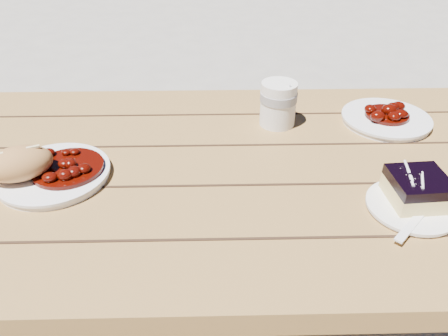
{
  "coord_description": "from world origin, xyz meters",
  "views": [
    {
      "loc": [
        0.18,
        -0.81,
        1.28
      ],
      "look_at": [
        0.2,
        -0.1,
        0.81
      ],
      "focal_mm": 35.0,
      "sensor_mm": 36.0,
      "label": 1
    }
  ],
  "objects_px": {
    "bread_roll": "(19,164)",
    "coffee_cup": "(278,104)",
    "second_plate": "(386,119)",
    "main_plate": "(54,175)",
    "picnic_table": "(141,221)",
    "blueberry_cake": "(418,188)",
    "dessert_plate": "(411,207)"
  },
  "relations": [
    {
      "from": "coffee_cup",
      "to": "second_plate",
      "type": "xyz_separation_m",
      "value": [
        0.28,
        0.0,
        -0.05
      ]
    },
    {
      "from": "blueberry_cake",
      "to": "coffee_cup",
      "type": "distance_m",
      "value": 0.4
    },
    {
      "from": "bread_roll",
      "to": "blueberry_cake",
      "type": "height_order",
      "value": "bread_roll"
    },
    {
      "from": "coffee_cup",
      "to": "second_plate",
      "type": "relative_size",
      "value": 0.51
    },
    {
      "from": "main_plate",
      "to": "bread_roll",
      "type": "distance_m",
      "value": 0.07
    },
    {
      "from": "picnic_table",
      "to": "coffee_cup",
      "type": "relative_size",
      "value": 17.94
    },
    {
      "from": "picnic_table",
      "to": "coffee_cup",
      "type": "distance_m",
      "value": 0.44
    },
    {
      "from": "main_plate",
      "to": "second_plate",
      "type": "height_order",
      "value": "same"
    },
    {
      "from": "main_plate",
      "to": "picnic_table",
      "type": "bearing_deg",
      "value": 15.49
    },
    {
      "from": "picnic_table",
      "to": "dessert_plate",
      "type": "xyz_separation_m",
      "value": [
        0.56,
        -0.16,
        0.17
      ]
    },
    {
      "from": "second_plate",
      "to": "coffee_cup",
      "type": "bearing_deg",
      "value": -179.76
    },
    {
      "from": "coffee_cup",
      "to": "second_plate",
      "type": "distance_m",
      "value": 0.29
    },
    {
      "from": "picnic_table",
      "to": "blueberry_cake",
      "type": "distance_m",
      "value": 0.62
    },
    {
      "from": "picnic_table",
      "to": "dessert_plate",
      "type": "height_order",
      "value": "dessert_plate"
    },
    {
      "from": "dessert_plate",
      "to": "second_plate",
      "type": "xyz_separation_m",
      "value": [
        0.07,
        0.35,
        0.0
      ]
    },
    {
      "from": "main_plate",
      "to": "second_plate",
      "type": "distance_m",
      "value": 0.82
    },
    {
      "from": "picnic_table",
      "to": "bread_roll",
      "type": "height_order",
      "value": "bread_roll"
    },
    {
      "from": "bread_roll",
      "to": "second_plate",
      "type": "distance_m",
      "value": 0.87
    },
    {
      "from": "main_plate",
      "to": "bread_roll",
      "type": "xyz_separation_m",
      "value": [
        -0.06,
        -0.02,
        0.04
      ]
    },
    {
      "from": "blueberry_cake",
      "to": "picnic_table",
      "type": "bearing_deg",
      "value": 161.22
    },
    {
      "from": "picnic_table",
      "to": "blueberry_cake",
      "type": "bearing_deg",
      "value": -14.8
    },
    {
      "from": "picnic_table",
      "to": "main_plate",
      "type": "xyz_separation_m",
      "value": [
        -0.16,
        -0.04,
        0.17
      ]
    },
    {
      "from": "picnic_table",
      "to": "second_plate",
      "type": "height_order",
      "value": "second_plate"
    },
    {
      "from": "bread_roll",
      "to": "main_plate",
      "type": "bearing_deg",
      "value": 19.98
    },
    {
      "from": "picnic_table",
      "to": "dessert_plate",
      "type": "distance_m",
      "value": 0.6
    },
    {
      "from": "bread_roll",
      "to": "dessert_plate",
      "type": "xyz_separation_m",
      "value": [
        0.77,
        -0.1,
        -0.05
      ]
    },
    {
      "from": "blueberry_cake",
      "to": "second_plate",
      "type": "bearing_deg",
      "value": 76.27
    },
    {
      "from": "bread_roll",
      "to": "coffee_cup",
      "type": "relative_size",
      "value": 1.19
    },
    {
      "from": "dessert_plate",
      "to": "bread_roll",
      "type": "bearing_deg",
      "value": 172.57
    },
    {
      "from": "second_plate",
      "to": "bread_roll",
      "type": "bearing_deg",
      "value": -163.29
    },
    {
      "from": "picnic_table",
      "to": "bread_roll",
      "type": "bearing_deg",
      "value": -163.33
    },
    {
      "from": "bread_roll",
      "to": "blueberry_cake",
      "type": "distance_m",
      "value": 0.78
    }
  ]
}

